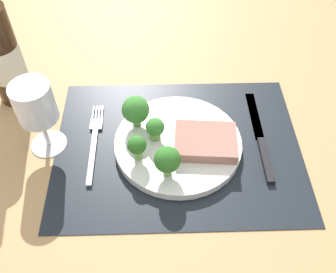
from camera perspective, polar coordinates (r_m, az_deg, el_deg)
ground_plane at (r=74.33cm, az=1.44°, el=-2.32°), size 140.00×110.00×3.00cm
placemat at (r=73.04cm, az=1.46°, el=-1.52°), size 45.76×34.95×0.30cm
plate at (r=72.30cm, az=1.48°, el=-1.05°), size 23.60×23.60×1.60cm
steak at (r=70.51cm, az=5.52°, el=-0.74°), size 11.71×9.21×2.11cm
broccoli_center at (r=64.14cm, az=-0.10°, el=-3.46°), size 4.52×4.52×6.21cm
broccoli_near_fork at (r=70.15cm, az=-1.92°, el=1.26°), size 3.43×3.43×4.71cm
broccoli_back_left at (r=66.92cm, az=-4.57°, el=-1.37°), size 3.36×3.36×5.19cm
broccoli_near_steak at (r=71.80cm, az=-4.76°, el=3.88°), size 5.16×5.16×6.56cm
fork at (r=74.64cm, az=-10.78°, el=-0.72°), size 2.40×19.20×0.50cm
knife at (r=75.37cm, az=13.53°, el=-0.69°), size 1.80×23.00×0.80cm
wine_bottle at (r=82.02cm, az=-23.09°, el=10.83°), size 7.01×7.01×28.63cm
wine_glass at (r=69.85cm, az=-18.86°, el=4.17°), size 6.94×6.94×14.60cm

